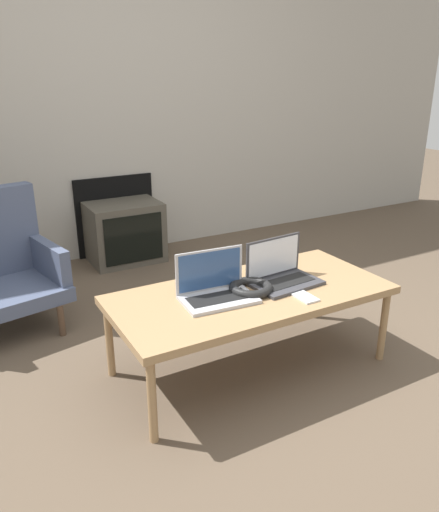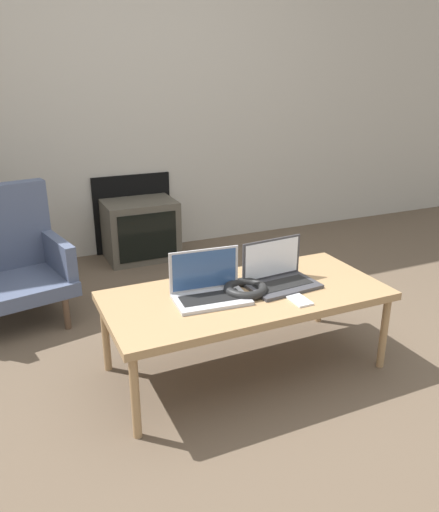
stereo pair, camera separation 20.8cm
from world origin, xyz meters
name	(u,v)px [view 1 (the left image)]	position (x,y,z in m)	size (l,w,h in m)	color
ground_plane	(279,392)	(0.00, 0.00, 0.00)	(14.00, 14.00, 0.00)	brown
wall_back	(107,82)	(0.00, 2.20, 1.29)	(7.00, 0.08, 2.60)	#ADA89E
table	(251,297)	(0.00, 0.25, 0.37)	(1.30, 0.60, 0.40)	#9E7A51
laptop_left	(215,288)	(-0.18, 0.26, 0.45)	(0.34, 0.23, 0.21)	#B2B2B7
laptop_right	(281,273)	(0.18, 0.26, 0.45)	(0.34, 0.23, 0.21)	#38383D
headphones	(251,288)	(-0.01, 0.24, 0.42)	(0.20, 0.20, 0.04)	black
phone	(304,297)	(0.17, 0.07, 0.41)	(0.07, 0.14, 0.01)	silver
tv	(125,232)	(-0.03, 1.95, 0.23)	(0.53, 0.39, 0.45)	#4C473D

